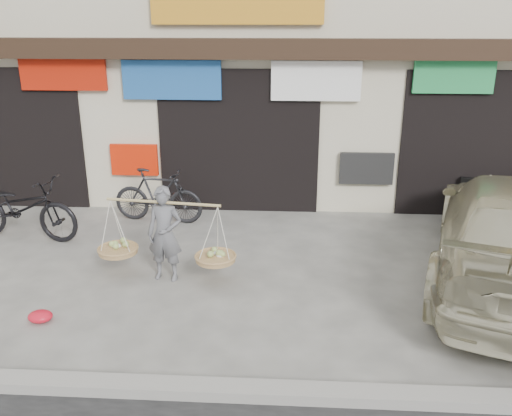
{
  "coord_description": "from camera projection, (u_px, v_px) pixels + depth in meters",
  "views": [
    {
      "loc": [
        0.93,
        -6.47,
        3.6
      ],
      "look_at": [
        0.48,
        0.9,
        0.97
      ],
      "focal_mm": 38.0,
      "sensor_mm": 36.0,
      "label": 1
    }
  ],
  "objects": [
    {
      "name": "ground",
      "position": [
        217.0,
        297.0,
        7.34
      ],
      "size": [
        70.0,
        70.0,
        0.0
      ],
      "primitive_type": "plane",
      "color": "gray",
      "rests_on": "ground"
    },
    {
      "name": "kerb",
      "position": [
        191.0,
        389.0,
        5.44
      ],
      "size": [
        70.0,
        0.25,
        0.12
      ],
      "primitive_type": "cube",
      "color": "gray",
      "rests_on": "ground"
    },
    {
      "name": "shophouse_block",
      "position": [
        250.0,
        23.0,
        12.22
      ],
      "size": [
        14.0,
        6.32,
        7.0
      ],
      "color": "beige",
      "rests_on": "ground"
    },
    {
      "name": "street_vendor",
      "position": [
        165.0,
        238.0,
        7.65
      ],
      "size": [
        2.01,
        0.74,
        1.39
      ],
      "rotation": [
        0.0,
        0.0,
        -0.12
      ],
      "color": "slate",
      "rests_on": "ground"
    },
    {
      "name": "bike_0",
      "position": [
        22.0,
        208.0,
        9.11
      ],
      "size": [
        2.18,
        1.09,
        1.09
      ],
      "primitive_type": "imported",
      "rotation": [
        0.0,
        0.0,
        1.39
      ],
      "color": "black",
      "rests_on": "ground"
    },
    {
      "name": "bike_1",
      "position": [
        158.0,
        196.0,
        9.86
      ],
      "size": [
        1.72,
        0.7,
        1.0
      ],
      "primitive_type": "imported",
      "rotation": [
        0.0,
        0.0,
        1.43
      ],
      "color": "black",
      "rests_on": "ground"
    },
    {
      "name": "red_bag",
      "position": [
        40.0,
        316.0,
        6.73
      ],
      "size": [
        0.31,
        0.25,
        0.14
      ],
      "primitive_type": "ellipsoid",
      "color": "red",
      "rests_on": "ground"
    }
  ]
}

